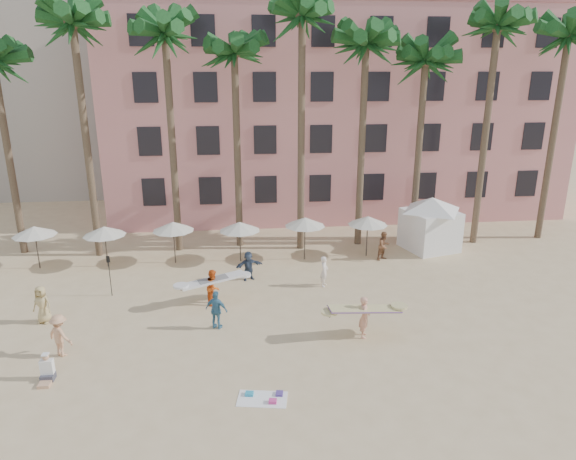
% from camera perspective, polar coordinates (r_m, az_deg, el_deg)
% --- Properties ---
extents(ground, '(120.00, 120.00, 0.00)m').
position_cam_1_polar(ground, '(20.95, -1.95, -15.68)').
color(ground, '#D1B789').
rests_on(ground, ground).
extents(pink_hotel, '(35.00, 14.00, 16.00)m').
position_cam_1_polar(pink_hotel, '(44.36, 4.83, 13.06)').
color(pink_hotel, '#DE8B87').
rests_on(pink_hotel, ground).
extents(palm_row, '(44.40, 5.40, 16.30)m').
position_cam_1_polar(palm_row, '(32.54, -3.20, 20.20)').
color(palm_row, brown).
rests_on(palm_row, ground).
extents(umbrella_row, '(22.50, 2.70, 2.73)m').
position_cam_1_polar(umbrella_row, '(31.41, -9.05, 0.43)').
color(umbrella_row, '#332B23').
rests_on(umbrella_row, ground).
extents(cabana, '(5.57, 5.57, 3.50)m').
position_cam_1_polar(cabana, '(34.72, 15.58, 1.21)').
color(cabana, white).
rests_on(cabana, ground).
extents(beach_towel, '(1.94, 1.29, 0.14)m').
position_cam_1_polar(beach_towel, '(19.64, -2.71, -18.14)').
color(beach_towel, white).
rests_on(beach_towel, ground).
extents(carrier_yellow, '(3.28, 1.02, 1.93)m').
position_cam_1_polar(carrier_yellow, '(23.20, 8.50, -9.29)').
color(carrier_yellow, tan).
rests_on(carrier_yellow, ground).
extents(carrier_white, '(3.35, 1.78, 1.82)m').
position_cam_1_polar(carrier_white, '(26.32, -8.30, -6.13)').
color(carrier_white, '#DF5717').
rests_on(carrier_white, ground).
extents(beachgoers, '(19.30, 10.68, 1.85)m').
position_cam_1_polar(beachgoers, '(26.37, -8.35, -6.27)').
color(beachgoers, brown).
rests_on(beachgoers, ground).
extents(paddle, '(0.18, 0.04, 2.23)m').
position_cam_1_polar(paddle, '(28.29, -19.24, -4.30)').
color(paddle, black).
rests_on(paddle, ground).
extents(seated_man, '(0.48, 0.84, 1.10)m').
position_cam_1_polar(seated_man, '(22.38, -25.21, -14.05)').
color(seated_man, '#3F3F4C').
rests_on(seated_man, ground).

